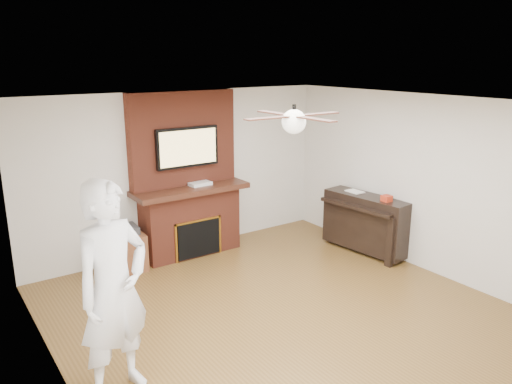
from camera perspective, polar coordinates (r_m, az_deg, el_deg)
room_shell at (r=5.58m, az=4.13°, el=-2.94°), size 5.36×5.86×2.86m
fireplace at (r=7.72m, az=-7.81°, el=0.13°), size 1.78×0.64×2.50m
tv at (r=7.53m, az=-7.84°, el=5.09°), size 1.00×0.08×0.60m
ceiling_fan at (r=5.34m, az=4.36°, el=8.14°), size 1.21×1.21×0.31m
person at (r=4.62m, az=-15.96°, el=-10.79°), size 0.86×0.71×2.01m
side_table at (r=7.47m, az=-14.95°, el=-6.41°), size 0.59×0.59×0.65m
piano at (r=7.99m, az=12.41°, el=-3.35°), size 0.67×1.44×1.00m
cable_box at (r=7.68m, az=-6.39°, el=0.95°), size 0.34×0.21×0.05m
candle_orange at (r=7.76m, az=-8.01°, el=-7.08°), size 0.07×0.07×0.12m
candle_green at (r=7.82m, az=-6.87°, el=-7.04°), size 0.07×0.07×0.08m
candle_cream at (r=7.94m, az=-5.97°, el=-6.50°), size 0.07×0.07×0.12m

